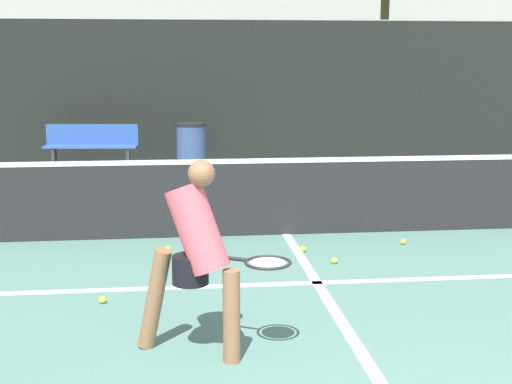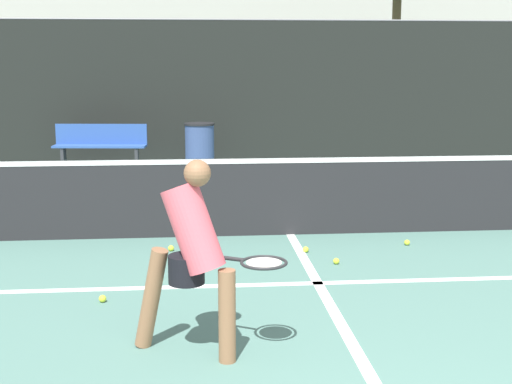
# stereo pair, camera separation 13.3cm
# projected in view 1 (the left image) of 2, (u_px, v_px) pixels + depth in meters

# --- Properties ---
(court_service_line) EXTENTS (8.25, 0.10, 0.01)m
(court_service_line) POSITION_uv_depth(u_px,v_px,m) (317.00, 283.00, 6.86)
(court_service_line) COLOR white
(court_service_line) RESTS_ON ground
(court_center_mark) EXTENTS (0.10, 4.81, 0.01)m
(court_center_mark) POSITION_uv_depth(u_px,v_px,m) (327.00, 298.00, 6.41)
(court_center_mark) COLOR white
(court_center_mark) RESTS_ON ground
(net) EXTENTS (11.09, 0.09, 1.07)m
(net) POSITION_uv_depth(u_px,v_px,m) (287.00, 194.00, 8.66)
(net) COLOR slate
(net) RESTS_ON ground
(fence_back) EXTENTS (24.00, 0.06, 2.94)m
(fence_back) POSITION_uv_depth(u_px,v_px,m) (239.00, 91.00, 15.00)
(fence_back) COLOR black
(fence_back) RESTS_ON ground
(player_practicing) EXTENTS (1.21, 0.55, 1.45)m
(player_practicing) POSITION_uv_depth(u_px,v_px,m) (197.00, 251.00, 5.04)
(player_practicing) COLOR #8C6042
(player_practicing) RESTS_ON ground
(tennis_ball_scattered_3) EXTENTS (0.07, 0.07, 0.07)m
(tennis_ball_scattered_3) POSITION_uv_depth(u_px,v_px,m) (102.00, 300.00, 6.28)
(tennis_ball_scattered_3) COLOR #D1E033
(tennis_ball_scattered_3) RESTS_ON ground
(tennis_ball_scattered_5) EXTENTS (0.07, 0.07, 0.07)m
(tennis_ball_scattered_5) POSITION_uv_depth(u_px,v_px,m) (303.00, 249.00, 7.95)
(tennis_ball_scattered_5) COLOR #D1E033
(tennis_ball_scattered_5) RESTS_ON ground
(tennis_ball_scattered_6) EXTENTS (0.07, 0.07, 0.07)m
(tennis_ball_scattered_6) POSITION_uv_depth(u_px,v_px,m) (159.00, 276.00, 6.98)
(tennis_ball_scattered_6) COLOR #D1E033
(tennis_ball_scattered_6) RESTS_ON ground
(tennis_ball_scattered_7) EXTENTS (0.07, 0.07, 0.07)m
(tennis_ball_scattered_7) POSITION_uv_depth(u_px,v_px,m) (168.00, 249.00, 7.97)
(tennis_ball_scattered_7) COLOR #D1E033
(tennis_ball_scattered_7) RESTS_ON ground
(tennis_ball_scattered_8) EXTENTS (0.07, 0.07, 0.07)m
(tennis_ball_scattered_8) POSITION_uv_depth(u_px,v_px,m) (189.00, 241.00, 8.30)
(tennis_ball_scattered_8) COLOR #D1E033
(tennis_ball_scattered_8) RESTS_ON ground
(tennis_ball_scattered_9) EXTENTS (0.07, 0.07, 0.07)m
(tennis_ball_scattered_9) POSITION_uv_depth(u_px,v_px,m) (403.00, 242.00, 8.28)
(tennis_ball_scattered_9) COLOR #D1E033
(tennis_ball_scattered_9) RESTS_ON ground
(tennis_ball_scattered_10) EXTENTS (0.07, 0.07, 0.07)m
(tennis_ball_scattered_10) POSITION_uv_depth(u_px,v_px,m) (334.00, 261.00, 7.50)
(tennis_ball_scattered_10) COLOR #D1E033
(tennis_ball_scattered_10) RESTS_ON ground
(courtside_bench) EXTENTS (1.84, 0.57, 0.86)m
(courtside_bench) POSITION_uv_depth(u_px,v_px,m) (92.00, 144.00, 13.93)
(courtside_bench) COLOR #2D519E
(courtside_bench) RESTS_ON ground
(trash_bin) EXTENTS (0.60, 0.60, 0.88)m
(trash_bin) POSITION_uv_depth(u_px,v_px,m) (191.00, 145.00, 14.06)
(trash_bin) COLOR #384C7F
(trash_bin) RESTS_ON ground
(parked_car) EXTENTS (1.64, 3.92, 1.50)m
(parked_car) POSITION_uv_depth(u_px,v_px,m) (57.00, 117.00, 18.63)
(parked_car) COLOR navy
(parked_car) RESTS_ON ground
(building_far) EXTENTS (36.00, 2.40, 5.55)m
(building_far) POSITION_uv_depth(u_px,v_px,m) (204.00, 44.00, 32.10)
(building_far) COLOR #B2ADA3
(building_far) RESTS_ON ground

